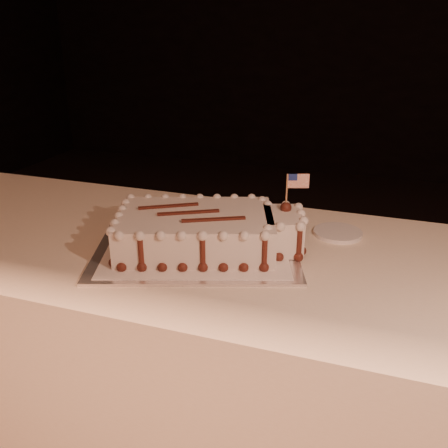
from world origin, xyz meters
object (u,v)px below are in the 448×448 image
(cake_board, at_px, (197,249))
(sheet_cake, at_px, (207,230))
(side_plate, at_px, (338,233))
(banquet_table, at_px, (243,365))

(cake_board, relative_size, sheet_cake, 1.01)
(cake_board, distance_m, side_plate, 0.43)
(banquet_table, xyz_separation_m, cake_board, (-0.13, -0.03, 0.38))
(sheet_cake, xyz_separation_m, side_plate, (0.33, 0.23, -0.05))
(cake_board, bearing_deg, side_plate, 14.62)
(banquet_table, xyz_separation_m, side_plate, (0.22, 0.21, 0.38))
(cake_board, xyz_separation_m, sheet_cake, (0.03, 0.01, 0.06))
(cake_board, bearing_deg, banquet_table, -6.92)
(banquet_table, height_order, cake_board, cake_board)
(sheet_cake, bearing_deg, cake_board, -161.01)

